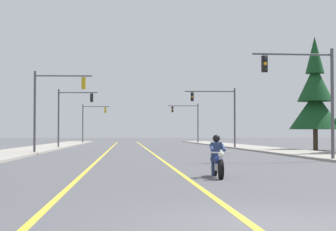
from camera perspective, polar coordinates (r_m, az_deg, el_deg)
ground_plane at (r=9.36m, az=9.78°, el=-11.02°), size 400.00×400.00×0.00m
lane_stripe_center at (r=54.03m, az=-2.22°, el=-3.50°), size 0.16×100.00×0.01m
lane_stripe_left at (r=54.01m, az=-6.07°, el=-3.49°), size 0.16×100.00×0.01m
sidewalk_kerb_right at (r=50.68m, az=10.50°, el=-3.50°), size 4.40×110.00×0.14m
sidewalk_kerb_left at (r=49.72m, az=-14.24°, el=-3.50°), size 4.40×110.00×0.14m
motorcycle_with_rider at (r=18.83m, az=5.14°, el=-4.66°), size 0.70×2.19×1.46m
traffic_signal_near_right at (r=31.08m, az=14.50°, el=2.92°), size 4.57×0.41×6.20m
traffic_signal_near_left at (r=41.99m, az=-12.04°, el=1.63°), size 4.36×0.37×6.20m
traffic_signal_mid_right at (r=56.48m, az=5.44°, el=0.75°), size 5.24×0.37×6.20m
traffic_signal_mid_left at (r=58.60m, az=-10.18°, el=0.61°), size 4.17×0.46×6.20m
traffic_signal_far_right at (r=84.94m, az=2.23°, el=-0.17°), size 4.75×0.37×6.20m
traffic_signal_far_left at (r=87.89m, az=-8.07°, el=-0.23°), size 4.29×0.37×6.20m
conifer_tree_right_verge_far at (r=51.25m, az=15.04°, el=1.77°), size 4.69×4.69×10.33m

